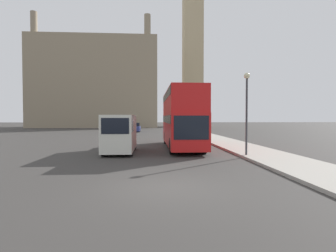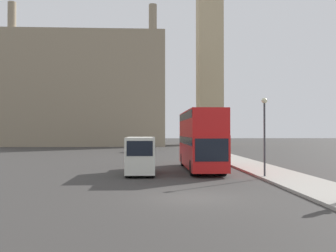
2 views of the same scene
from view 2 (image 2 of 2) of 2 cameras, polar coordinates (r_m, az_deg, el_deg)
name	(u,v)px [view 2 (image 2 of 2)]	position (r m, az deg, el deg)	size (l,w,h in m)	color
ground_plane	(193,198)	(17.19, 3.81, -10.85)	(300.00, 300.00, 0.00)	#383533
clock_tower	(209,12)	(92.29, 6.33, 16.85)	(6.13, 6.30, 60.46)	tan
building_block_distant	(87,91)	(81.33, -12.17, 5.28)	(32.42, 13.24, 28.34)	gray
red_double_decker_bus	(201,138)	(28.96, 4.99, -1.76)	(2.47, 10.35, 4.54)	red
white_van	(141,155)	(26.07, -4.19, -4.37)	(1.96, 5.12, 2.59)	silver
street_lamp	(264,124)	(24.57, 14.49, 0.36)	(0.36, 0.36, 4.99)	#38383D
parked_sedan	(140,147)	(54.44, -4.25, -3.24)	(1.82, 4.49, 1.60)	navy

